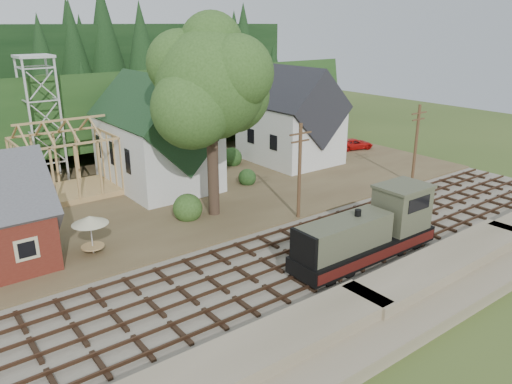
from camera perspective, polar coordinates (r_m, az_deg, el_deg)
ground at (r=33.07m, az=1.77°, el=-8.75°), size 140.00×140.00×0.00m
embankment at (r=27.93m, az=13.19°, el=-14.98°), size 64.00×5.00×1.60m
railroad_bed at (r=33.04m, az=1.77°, el=-8.62°), size 64.00×11.00×0.16m
village_flat at (r=47.23m, az=-12.09°, el=-0.31°), size 64.00×26.00×0.30m
hillside at (r=69.02m, az=-20.80°, el=4.81°), size 70.00×28.96×12.74m
ridge at (r=84.21m, az=-24.08°, el=6.75°), size 80.00×20.00×12.00m
church at (r=48.17m, az=-11.22°, el=6.35°), size 8.40×15.17×13.00m
farmhouse at (r=56.42m, az=3.93°, el=8.14°), size 8.40×10.80×10.60m
timber_frame at (r=47.96m, az=-20.90°, el=3.05°), size 8.20×6.20×6.99m
lattice_tower at (r=52.49m, az=-23.76°, el=11.53°), size 3.20×3.20×12.12m
big_tree at (r=39.11m, az=-5.05°, el=11.29°), size 10.90×8.40×14.70m
telegraph_pole_near at (r=39.41m, az=5.00°, el=2.47°), size 2.20×0.28×8.00m
telegraph_pole_far at (r=50.44m, az=17.81°, el=5.28°), size 2.20×0.28×8.00m
locomotive at (r=34.19m, az=12.94°, el=-4.51°), size 11.39×2.85×4.57m
car_blue at (r=38.10m, az=-22.95°, el=-5.04°), size 1.40×3.29×1.11m
car_red at (r=63.52m, az=11.26°, el=5.41°), size 4.94×3.33×1.26m
patio_set at (r=35.33m, az=-18.45°, el=-3.24°), size 2.44×2.44×2.72m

